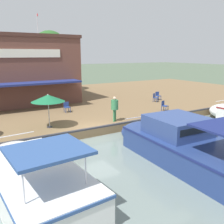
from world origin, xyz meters
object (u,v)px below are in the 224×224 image
object	(u,v)px
patio_umbrella_back_row	(48,98)
tree_behind_restaurant	(22,56)
cafe_chair_back_row_seat	(67,106)
cafe_chair_under_first_umbrella	(164,105)
waterfront_restaurant	(15,69)
motorboat_distant_upstream	(183,144)
motorboat_second_along	(30,174)
cafe_chair_facing_river	(158,95)
tree_upstream_bank	(49,50)
person_at_quay_edge	(115,106)
cafe_chair_beside_entrance	(155,97)

from	to	relation	value
patio_umbrella_back_row	tree_behind_restaurant	size ratio (longest dim) A/B	0.36
cafe_chair_back_row_seat	cafe_chair_under_first_umbrella	bearing A→B (deg)	62.19
waterfront_restaurant	motorboat_distant_upstream	bearing A→B (deg)	12.81
motorboat_second_along	cafe_chair_facing_river	bearing A→B (deg)	123.22
cafe_chair_facing_river	motorboat_distant_upstream	distance (m)	14.04
motorboat_distant_upstream	tree_behind_restaurant	xyz separation A→B (m)	(-21.89, -2.83, 4.19)
tree_upstream_bank	cafe_chair_back_row_seat	bearing A→B (deg)	-12.38
cafe_chair_facing_river	person_at_quay_edge	size ratio (longest dim) A/B	0.47
tree_behind_restaurant	motorboat_second_along	bearing A→B (deg)	-12.30
cafe_chair_under_first_umbrella	person_at_quay_edge	bearing A→B (deg)	-82.42
cafe_chair_facing_river	cafe_chair_under_first_umbrella	xyz separation A→B (m)	(4.21, -3.04, 0.00)
cafe_chair_under_first_umbrella	motorboat_second_along	world-z (taller)	motorboat_second_along
patio_umbrella_back_row	waterfront_restaurant	bearing A→B (deg)	178.68
cafe_chair_facing_river	tree_behind_restaurant	distance (m)	15.93
person_at_quay_edge	tree_upstream_bank	world-z (taller)	tree_upstream_bank
waterfront_restaurant	cafe_chair_beside_entrance	bearing A→B (deg)	54.52
waterfront_restaurant	motorboat_distant_upstream	distance (m)	19.63
cafe_chair_beside_entrance	tree_upstream_bank	size ratio (longest dim) A/B	0.11
cafe_chair_facing_river	motorboat_second_along	size ratio (longest dim) A/B	0.11
waterfront_restaurant	cafe_chair_back_row_seat	bearing A→B (deg)	16.39
cafe_chair_under_first_umbrella	tree_behind_restaurant	size ratio (longest dim) A/B	0.14
cafe_chair_beside_entrance	cafe_chair_under_first_umbrella	xyz separation A→B (m)	(3.53, -2.07, 0.00)
patio_umbrella_back_row	cafe_chair_back_row_seat	xyz separation A→B (m)	(-3.60, 2.63, -1.48)
cafe_chair_beside_entrance	motorboat_second_along	xyz separation A→B (m)	(9.64, -14.79, -0.32)
cafe_chair_back_row_seat	cafe_chair_beside_entrance	distance (m)	9.34
person_at_quay_edge	tree_behind_restaurant	xyz separation A→B (m)	(-15.54, -2.72, 3.30)
patio_umbrella_back_row	cafe_chair_facing_river	world-z (taller)	patio_umbrella_back_row
cafe_chair_back_row_seat	tree_behind_restaurant	distance (m)	11.72
motorboat_second_along	cafe_chair_back_row_seat	bearing A→B (deg)	151.26
cafe_chair_back_row_seat	tree_upstream_bank	bearing A→B (deg)	167.62
motorboat_distant_upstream	tree_upstream_bank	distance (m)	23.42
cafe_chair_beside_entrance	waterfront_restaurant	bearing A→B (deg)	-125.48
motorboat_second_along	tree_behind_restaurant	world-z (taller)	tree_behind_restaurant
tree_behind_restaurant	cafe_chair_beside_entrance	bearing A→B (deg)	42.14
cafe_chair_facing_river	tree_upstream_bank	distance (m)	14.70
person_at_quay_edge	motorboat_distant_upstream	world-z (taller)	motorboat_distant_upstream
tree_behind_restaurant	tree_upstream_bank	distance (m)	3.74
motorboat_distant_upstream	tree_behind_restaurant	size ratio (longest dim) A/B	1.54
cafe_chair_beside_entrance	cafe_chair_under_first_umbrella	size ratio (longest dim) A/B	1.00
waterfront_restaurant	tree_behind_restaurant	world-z (taller)	waterfront_restaurant
motorboat_distant_upstream	cafe_chair_back_row_seat	bearing A→B (deg)	-169.91
cafe_chair_facing_river	motorboat_second_along	world-z (taller)	motorboat_second_along
cafe_chair_facing_river	cafe_chair_beside_entrance	size ratio (longest dim) A/B	1.00
cafe_chair_beside_entrance	tree_upstream_bank	world-z (taller)	tree_upstream_bank
tree_upstream_bank	person_at_quay_edge	bearing A→B (deg)	-2.75
tree_behind_restaurant	patio_umbrella_back_row	bearing A→B (deg)	-6.81
waterfront_restaurant	motorboat_distant_upstream	xyz separation A→B (m)	(18.92, 4.30, -2.98)
cafe_chair_under_first_umbrella	motorboat_distant_upstream	distance (m)	8.85
waterfront_restaurant	patio_umbrella_back_row	world-z (taller)	waterfront_restaurant
cafe_chair_beside_entrance	tree_behind_restaurant	xyz separation A→B (m)	(-11.30, -10.22, 3.97)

